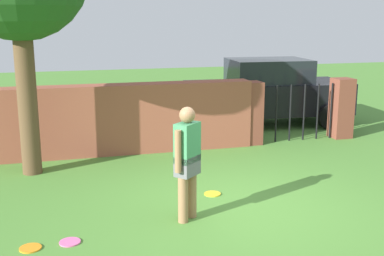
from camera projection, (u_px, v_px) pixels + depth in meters
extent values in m
plane|color=#4C8433|center=(241.00, 208.00, 7.40)|extent=(40.00, 40.00, 0.00)
cube|color=brown|center=(112.00, 119.00, 10.18)|extent=(5.93, 0.50, 1.45)
cylinder|color=brown|center=(27.00, 94.00, 8.72)|extent=(0.35, 0.35, 2.92)
cylinder|color=#9E704C|center=(183.00, 193.00, 6.80)|extent=(0.14, 0.14, 0.85)
cylinder|color=#9E704C|center=(192.00, 189.00, 6.98)|extent=(0.14, 0.14, 0.85)
cube|color=slate|center=(187.00, 165.00, 6.81)|extent=(0.41, 0.40, 0.28)
cube|color=#3F8C59|center=(187.00, 142.00, 6.74)|extent=(0.41, 0.40, 0.55)
sphere|color=#9E704C|center=(187.00, 115.00, 6.65)|extent=(0.22, 0.22, 0.22)
cylinder|color=#9E704C|center=(178.00, 151.00, 6.57)|extent=(0.09, 0.09, 0.58)
cylinder|color=#9E704C|center=(196.00, 144.00, 6.94)|extent=(0.09, 0.09, 0.58)
cube|color=brown|center=(251.00, 113.00, 10.97)|extent=(0.44, 0.44, 1.40)
cube|color=brown|center=(341.00, 108.00, 11.56)|extent=(0.44, 0.44, 1.40)
cylinder|color=black|center=(262.00, 115.00, 11.05)|extent=(0.04, 0.04, 1.30)
cylinder|color=black|center=(276.00, 114.00, 11.14)|extent=(0.04, 0.04, 1.30)
cylinder|color=black|center=(290.00, 113.00, 11.23)|extent=(0.04, 0.04, 1.30)
cylinder|color=black|center=(304.00, 112.00, 11.32)|extent=(0.04, 0.04, 1.30)
cylinder|color=black|center=(318.00, 112.00, 11.41)|extent=(0.04, 0.04, 1.30)
cylinder|color=black|center=(331.00, 111.00, 11.50)|extent=(0.04, 0.04, 1.30)
cube|color=black|center=(267.00, 97.00, 12.96)|extent=(4.30, 1.96, 0.80)
cube|color=#1E2328|center=(268.00, 71.00, 12.81)|extent=(2.09, 1.62, 0.60)
cylinder|color=black|center=(226.00, 121.00, 11.97)|extent=(0.65, 0.26, 0.64)
cylinder|color=black|center=(209.00, 108.00, 13.60)|extent=(0.65, 0.26, 0.64)
cylinder|color=black|center=(329.00, 116.00, 12.51)|extent=(0.65, 0.26, 0.64)
cylinder|color=black|center=(302.00, 105.00, 14.13)|extent=(0.65, 0.26, 0.64)
cylinder|color=orange|center=(30.00, 248.00, 6.10)|extent=(0.27, 0.27, 0.02)
cylinder|color=yellow|center=(212.00, 194.00, 7.96)|extent=(0.27, 0.27, 0.02)
cylinder|color=pink|center=(70.00, 242.00, 6.26)|extent=(0.27, 0.27, 0.02)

